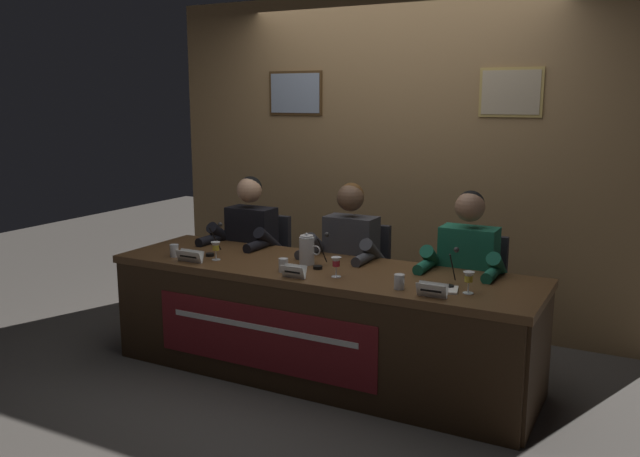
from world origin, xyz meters
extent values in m
plane|color=#4C4742|center=(0.00, 0.00, 0.00)|extent=(12.00, 12.00, 0.00)
cube|color=#937047|center=(0.00, 1.30, 1.30)|extent=(4.01, 0.12, 2.60)
cube|color=#4C3319|center=(-0.89, 1.24, 1.83)|extent=(0.50, 0.02, 0.36)
cube|color=#8C99AD|center=(-0.89, 1.23, 1.83)|extent=(0.46, 0.01, 0.32)
cube|color=tan|center=(0.89, 1.24, 1.83)|extent=(0.45, 0.02, 0.35)
cube|color=tan|center=(0.89, 1.23, 1.83)|extent=(0.41, 0.01, 0.31)
cube|color=brown|center=(0.00, 0.00, 0.70)|extent=(2.81, 0.80, 0.05)
cube|color=#342112|center=(0.00, -0.38, 0.34)|extent=(2.75, 0.04, 0.68)
cube|color=#342112|center=(-1.36, 0.00, 0.34)|extent=(0.08, 0.72, 0.68)
cube|color=#342112|center=(1.36, 0.00, 0.34)|extent=(0.08, 0.72, 0.68)
cube|color=maroon|center=(-0.20, -0.40, 0.34)|extent=(1.56, 0.01, 0.40)
cube|color=white|center=(-0.20, -0.41, 0.41)|extent=(1.32, 0.00, 0.04)
cylinder|color=black|center=(-0.84, 0.50, 0.01)|extent=(0.44, 0.44, 0.02)
cylinder|color=black|center=(-0.84, 0.50, 0.22)|extent=(0.05, 0.05, 0.40)
cube|color=#232328|center=(-0.84, 0.50, 0.44)|extent=(0.44, 0.44, 0.03)
cube|color=#232328|center=(-0.84, 0.70, 0.67)|extent=(0.40, 0.05, 0.44)
cylinder|color=black|center=(-0.94, 0.15, 0.23)|extent=(0.10, 0.10, 0.45)
cylinder|color=black|center=(-0.74, 0.15, 0.23)|extent=(0.10, 0.10, 0.45)
cylinder|color=black|center=(-0.94, 0.30, 0.50)|extent=(0.13, 0.34, 0.13)
cylinder|color=black|center=(-0.74, 0.30, 0.50)|extent=(0.13, 0.34, 0.13)
cube|color=black|center=(-0.84, 0.47, 0.74)|extent=(0.36, 0.20, 0.48)
sphere|color=tan|center=(-0.84, 0.45, 1.12)|extent=(0.19, 0.19, 0.19)
sphere|color=black|center=(-0.84, 0.46, 1.13)|extent=(0.17, 0.17, 0.17)
cylinder|color=black|center=(-1.05, 0.37, 0.76)|extent=(0.09, 0.30, 0.25)
cylinder|color=black|center=(-0.63, 0.37, 0.76)|extent=(0.09, 0.30, 0.25)
cylinder|color=black|center=(-1.05, 0.21, 0.76)|extent=(0.07, 0.24, 0.07)
cylinder|color=black|center=(-0.63, 0.21, 0.76)|extent=(0.07, 0.24, 0.07)
cube|color=white|center=(-0.82, -0.31, 0.77)|extent=(0.19, 0.03, 0.08)
cube|color=white|center=(-0.82, -0.28, 0.77)|extent=(0.19, 0.03, 0.08)
cube|color=black|center=(-0.82, -0.31, 0.77)|extent=(0.14, 0.01, 0.01)
cylinder|color=white|center=(-0.70, -0.17, 0.73)|extent=(0.06, 0.06, 0.00)
cylinder|color=white|center=(-0.70, -0.17, 0.76)|extent=(0.01, 0.01, 0.05)
cone|color=white|center=(-0.70, -0.17, 0.82)|extent=(0.06, 0.06, 0.06)
cylinder|color=yellow|center=(-0.70, -0.17, 0.81)|extent=(0.04, 0.04, 0.04)
cylinder|color=silver|center=(-1.01, -0.22, 0.77)|extent=(0.06, 0.06, 0.08)
cylinder|color=silver|center=(-1.01, -0.22, 0.75)|extent=(0.05, 0.05, 0.05)
cylinder|color=black|center=(-0.80, -0.10, 0.74)|extent=(0.06, 0.06, 0.02)
cylinder|color=black|center=(-0.80, -0.04, 0.84)|extent=(0.01, 0.13, 0.18)
sphere|color=#2D2D2D|center=(-0.80, 0.03, 0.93)|extent=(0.03, 0.03, 0.03)
cylinder|color=black|center=(0.00, 0.50, 0.01)|extent=(0.44, 0.44, 0.02)
cylinder|color=black|center=(0.00, 0.50, 0.22)|extent=(0.05, 0.05, 0.40)
cube|color=#232328|center=(0.00, 0.50, 0.44)|extent=(0.44, 0.44, 0.03)
cube|color=#232328|center=(0.00, 0.70, 0.67)|extent=(0.40, 0.05, 0.44)
cylinder|color=black|center=(-0.10, 0.15, 0.23)|extent=(0.10, 0.10, 0.45)
cylinder|color=black|center=(0.10, 0.15, 0.23)|extent=(0.10, 0.10, 0.45)
cylinder|color=black|center=(-0.10, 0.30, 0.50)|extent=(0.13, 0.34, 0.13)
cylinder|color=black|center=(0.10, 0.30, 0.50)|extent=(0.13, 0.34, 0.13)
cube|color=#38383D|center=(0.00, 0.47, 0.74)|extent=(0.36, 0.20, 0.48)
sphere|color=brown|center=(0.00, 0.45, 1.12)|extent=(0.19, 0.19, 0.19)
sphere|color=#593819|center=(0.00, 0.46, 1.13)|extent=(0.17, 0.17, 0.17)
cylinder|color=#38383D|center=(-0.21, 0.37, 0.76)|extent=(0.09, 0.30, 0.25)
cylinder|color=#38383D|center=(0.21, 0.37, 0.76)|extent=(0.09, 0.30, 0.25)
cylinder|color=#38383D|center=(-0.21, 0.21, 0.76)|extent=(0.07, 0.24, 0.07)
cylinder|color=#38383D|center=(0.21, 0.21, 0.76)|extent=(0.07, 0.24, 0.07)
cube|color=white|center=(-0.01, -0.33, 0.77)|extent=(0.15, 0.03, 0.08)
cube|color=white|center=(-0.01, -0.30, 0.77)|extent=(0.15, 0.03, 0.08)
cube|color=black|center=(-0.01, -0.34, 0.77)|extent=(0.11, 0.01, 0.01)
cylinder|color=white|center=(0.20, -0.18, 0.73)|extent=(0.06, 0.06, 0.00)
cylinder|color=white|center=(0.20, -0.18, 0.76)|extent=(0.01, 0.01, 0.05)
cone|color=white|center=(0.20, -0.18, 0.82)|extent=(0.06, 0.06, 0.06)
cylinder|color=#B21E2D|center=(0.20, -0.18, 0.81)|extent=(0.04, 0.04, 0.04)
cylinder|color=silver|center=(-0.14, -0.22, 0.77)|extent=(0.06, 0.06, 0.08)
cylinder|color=silver|center=(-0.14, -0.22, 0.75)|extent=(0.05, 0.05, 0.05)
cylinder|color=black|center=(0.02, -0.06, 0.74)|extent=(0.06, 0.06, 0.02)
cylinder|color=black|center=(0.02, 0.00, 0.84)|extent=(0.01, 0.13, 0.18)
sphere|color=#2D2D2D|center=(0.02, 0.07, 0.93)|extent=(0.03, 0.03, 0.03)
cylinder|color=black|center=(0.84, 0.50, 0.01)|extent=(0.44, 0.44, 0.02)
cylinder|color=black|center=(0.84, 0.50, 0.22)|extent=(0.05, 0.05, 0.40)
cube|color=#232328|center=(0.84, 0.50, 0.44)|extent=(0.44, 0.44, 0.03)
cube|color=#232328|center=(0.84, 0.70, 0.67)|extent=(0.40, 0.05, 0.44)
cylinder|color=black|center=(0.74, 0.15, 0.23)|extent=(0.10, 0.10, 0.45)
cylinder|color=black|center=(0.94, 0.15, 0.23)|extent=(0.10, 0.10, 0.45)
cylinder|color=black|center=(0.74, 0.30, 0.50)|extent=(0.13, 0.34, 0.13)
cylinder|color=black|center=(0.94, 0.30, 0.50)|extent=(0.13, 0.34, 0.13)
cube|color=#196047|center=(0.84, 0.47, 0.74)|extent=(0.36, 0.20, 0.48)
sphere|color=#8E664C|center=(0.84, 0.45, 1.12)|extent=(0.19, 0.19, 0.19)
sphere|color=black|center=(0.84, 0.46, 1.13)|extent=(0.17, 0.17, 0.17)
cylinder|color=#196047|center=(0.63, 0.37, 0.76)|extent=(0.09, 0.30, 0.25)
cylinder|color=#196047|center=(1.05, 0.37, 0.76)|extent=(0.09, 0.30, 0.25)
cylinder|color=#196047|center=(0.63, 0.21, 0.76)|extent=(0.07, 0.24, 0.07)
cylinder|color=#196047|center=(1.05, 0.21, 0.76)|extent=(0.07, 0.24, 0.07)
cube|color=white|center=(0.85, -0.32, 0.77)|extent=(0.17, 0.03, 0.08)
cube|color=white|center=(0.85, -0.29, 0.77)|extent=(0.17, 0.03, 0.08)
cube|color=black|center=(0.85, -0.33, 0.77)|extent=(0.12, 0.01, 0.01)
cylinder|color=white|center=(1.01, -0.14, 0.73)|extent=(0.06, 0.06, 0.00)
cylinder|color=white|center=(1.01, -0.14, 0.76)|extent=(0.01, 0.01, 0.05)
cone|color=white|center=(1.01, -0.14, 0.82)|extent=(0.06, 0.06, 0.06)
cylinder|color=yellow|center=(1.01, -0.14, 0.81)|extent=(0.04, 0.04, 0.04)
cylinder|color=silver|center=(0.64, -0.24, 0.77)|extent=(0.06, 0.06, 0.08)
cylinder|color=silver|center=(0.64, -0.24, 0.75)|extent=(0.05, 0.05, 0.05)
cylinder|color=black|center=(0.88, -0.10, 0.74)|extent=(0.06, 0.06, 0.02)
cylinder|color=black|center=(0.88, -0.04, 0.84)|extent=(0.01, 0.13, 0.18)
sphere|color=#2D2D2D|center=(0.88, 0.03, 0.93)|extent=(0.03, 0.03, 0.03)
cylinder|color=silver|center=(-0.11, 0.02, 0.82)|extent=(0.10, 0.10, 0.18)
cylinder|color=silver|center=(-0.11, 0.02, 0.92)|extent=(0.08, 0.09, 0.01)
sphere|color=silver|center=(-0.11, 0.02, 0.93)|extent=(0.02, 0.02, 0.02)
torus|color=silver|center=(-0.04, 0.02, 0.83)|extent=(0.07, 0.01, 0.07)
cube|color=white|center=(0.84, -0.16, 0.74)|extent=(0.24, 0.19, 0.01)
camera|label=1|loc=(1.94, -3.66, 1.79)|focal=37.27mm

